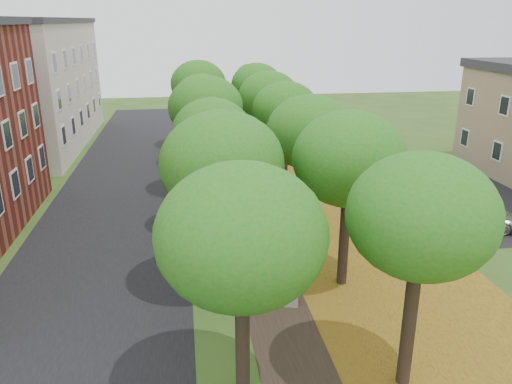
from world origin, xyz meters
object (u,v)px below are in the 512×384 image
object	(u,v)px
car_silver	(472,214)
car_grey	(435,190)
bench	(291,285)
car_red	(444,196)
car_white	(408,173)

from	to	relation	value
car_silver	car_grey	bearing A→B (deg)	20.84
bench	car_red	bearing A→B (deg)	-37.27
bench	car_white	xyz separation A→B (m)	(10.68, 13.02, 0.17)
bench	car_grey	world-z (taller)	car_grey
car_red	car_grey	xyz separation A→B (m)	(0.00, 1.08, 0.01)
bench	car_grey	distance (m)	14.14
bench	car_red	size ratio (longest dim) A/B	0.44
car_silver	car_red	xyz separation A→B (m)	(0.00, 2.89, -0.01)
car_grey	car_white	world-z (taller)	car_grey
car_red	car_white	bearing A→B (deg)	24.69
car_red	car_grey	size ratio (longest dim) A/B	0.87
car_white	car_red	bearing A→B (deg)	-169.35
car_silver	bench	bearing A→B (deg)	137.18
bench	car_silver	xyz separation A→B (m)	(10.68, 5.29, 0.28)
car_red	car_grey	distance (m)	1.08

